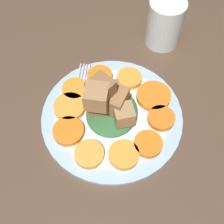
% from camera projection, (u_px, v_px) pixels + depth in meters
% --- Properties ---
extents(table_slab, '(1.20, 1.20, 0.02)m').
position_uv_depth(table_slab, '(112.00, 120.00, 0.58)').
color(table_slab, '#4C3828').
rests_on(table_slab, ground).
extents(plate, '(0.28, 0.28, 0.01)m').
position_uv_depth(plate, '(112.00, 116.00, 0.57)').
color(plate, '#99B7D1').
rests_on(plate, table_slab).
extents(carrot_slice_0, '(0.05, 0.05, 0.01)m').
position_uv_depth(carrot_slice_0, '(148.00, 144.00, 0.52)').
color(carrot_slice_0, orange).
rests_on(carrot_slice_0, plate).
extents(carrot_slice_1, '(0.05, 0.05, 0.01)m').
position_uv_depth(carrot_slice_1, '(161.00, 118.00, 0.55)').
color(carrot_slice_1, orange).
rests_on(carrot_slice_1, plate).
extents(carrot_slice_2, '(0.07, 0.07, 0.01)m').
position_uv_depth(carrot_slice_2, '(153.00, 96.00, 0.58)').
color(carrot_slice_2, orange).
rests_on(carrot_slice_2, plate).
extents(carrot_slice_3, '(0.05, 0.05, 0.01)m').
position_uv_depth(carrot_slice_3, '(129.00, 78.00, 0.60)').
color(carrot_slice_3, orange).
rests_on(carrot_slice_3, plate).
extents(carrot_slice_4, '(0.05, 0.05, 0.01)m').
position_uv_depth(carrot_slice_4, '(100.00, 76.00, 0.60)').
color(carrot_slice_4, orange).
rests_on(carrot_slice_4, plate).
extents(carrot_slice_5, '(0.05, 0.05, 0.01)m').
position_uv_depth(carrot_slice_5, '(75.00, 89.00, 0.58)').
color(carrot_slice_5, orange).
rests_on(carrot_slice_5, plate).
extents(carrot_slice_6, '(0.06, 0.06, 0.01)m').
position_uv_depth(carrot_slice_6, '(70.00, 107.00, 0.56)').
color(carrot_slice_6, orange).
rests_on(carrot_slice_6, plate).
extents(carrot_slice_7, '(0.06, 0.06, 0.01)m').
position_uv_depth(carrot_slice_7, '(68.00, 131.00, 0.53)').
color(carrot_slice_7, orange).
rests_on(carrot_slice_7, plate).
extents(carrot_slice_8, '(0.05, 0.05, 0.01)m').
position_uv_depth(carrot_slice_8, '(89.00, 154.00, 0.51)').
color(carrot_slice_8, orange).
rests_on(carrot_slice_8, plate).
extents(carrot_slice_9, '(0.06, 0.06, 0.01)m').
position_uv_depth(carrot_slice_9, '(124.00, 155.00, 0.51)').
color(carrot_slice_9, orange).
rests_on(carrot_slice_9, plate).
extents(center_pile, '(0.11, 0.11, 0.10)m').
position_uv_depth(center_pile, '(108.00, 104.00, 0.53)').
color(center_pile, '#2D6033').
rests_on(center_pile, plate).
extents(fork, '(0.19, 0.06, 0.00)m').
position_uv_depth(fork, '(80.00, 98.00, 0.58)').
color(fork, '#B2B2B7').
rests_on(fork, plate).
extents(water_glass, '(0.08, 0.08, 0.11)m').
position_uv_depth(water_glass, '(165.00, 23.00, 0.63)').
color(water_glass, silver).
rests_on(water_glass, table_slab).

